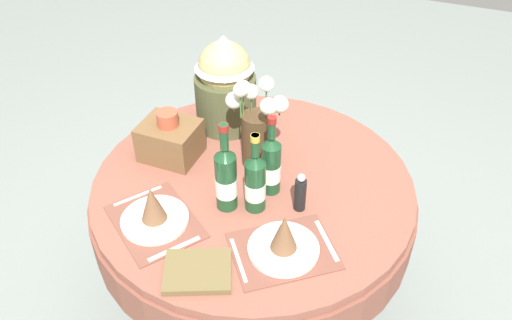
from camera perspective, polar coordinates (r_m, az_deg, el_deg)
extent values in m
plane|color=gray|center=(2.57, -0.27, -14.54)|extent=(8.00, 8.00, 0.00)
cylinder|color=brown|center=(2.05, -0.33, -2.68)|extent=(1.24, 1.24, 0.04)
cylinder|color=brown|center=(2.12, -0.32, -4.82)|extent=(1.27, 1.27, 0.17)
cylinder|color=black|center=(2.30, -0.30, -9.20)|extent=(0.12, 0.12, 0.66)
cylinder|color=black|center=(2.56, -0.27, -14.34)|extent=(0.68, 0.68, 0.03)
cube|color=brown|center=(1.91, -10.87, -6.57)|extent=(0.43, 0.41, 0.00)
cylinder|color=silver|center=(1.90, -10.90, -6.36)|extent=(0.24, 0.24, 0.02)
cone|color=brown|center=(1.85, -11.19, -4.65)|extent=(0.09, 0.09, 0.14)
cube|color=silver|center=(2.01, -12.68, -3.81)|extent=(0.12, 0.16, 0.00)
cube|color=silver|center=(1.80, -8.84, -9.49)|extent=(0.12, 0.16, 0.00)
cube|color=brown|center=(1.78, 2.98, -9.78)|extent=(0.43, 0.41, 0.00)
cylinder|color=silver|center=(1.78, 2.99, -9.57)|extent=(0.24, 0.24, 0.02)
cone|color=brown|center=(1.72, 3.07, -7.84)|extent=(0.09, 0.09, 0.14)
cube|color=silver|center=(1.75, -1.92, -10.77)|extent=(0.13, 0.16, 0.00)
cube|color=silver|center=(1.82, 7.66, -8.63)|extent=(0.13, 0.16, 0.00)
cylinder|color=#47331E|center=(2.06, 0.07, 2.24)|extent=(0.12, 0.12, 0.23)
sphere|color=white|center=(1.97, 2.59, 6.05)|extent=(0.07, 0.07, 0.07)
cylinder|color=#4C7038|center=(1.99, 2.56, 5.18)|extent=(0.01, 0.01, 0.03)
sphere|color=white|center=(1.99, -2.41, 6.48)|extent=(0.07, 0.07, 0.07)
cylinder|color=#4C7038|center=(2.01, -2.38, 5.62)|extent=(0.01, 0.01, 0.03)
sphere|color=white|center=(1.91, -1.71, 7.60)|extent=(0.05, 0.05, 0.05)
cylinder|color=#4C7038|center=(1.95, -1.67, 5.88)|extent=(0.01, 0.01, 0.10)
sphere|color=white|center=(1.90, 1.14, 8.26)|extent=(0.06, 0.06, 0.06)
cylinder|color=#4C7038|center=(1.94, 1.11, 6.18)|extent=(0.01, 0.01, 0.13)
sphere|color=white|center=(1.93, -1.43, 7.79)|extent=(0.06, 0.06, 0.06)
cylinder|color=#4C7038|center=(1.97, -1.40, 6.09)|extent=(0.01, 0.01, 0.10)
sphere|color=white|center=(1.95, -0.52, 7.42)|extent=(0.06, 0.06, 0.06)
cylinder|color=#4C7038|center=(1.98, -0.51, 6.02)|extent=(0.01, 0.01, 0.08)
sphere|color=white|center=(1.88, 1.37, 5.84)|extent=(0.06, 0.06, 0.06)
cylinder|color=#4C7038|center=(1.91, 1.35, 4.42)|extent=(0.01, 0.01, 0.07)
cylinder|color=#194223|center=(1.93, 1.62, -0.92)|extent=(0.07, 0.07, 0.21)
cylinder|color=silver|center=(1.94, 1.62, -1.30)|extent=(0.07, 0.07, 0.07)
cone|color=#194223|center=(1.86, 1.69, 1.96)|extent=(0.07, 0.07, 0.03)
cylinder|color=#194223|center=(1.82, 1.73, 3.50)|extent=(0.03, 0.03, 0.09)
cylinder|color=maroon|center=(1.80, 1.75, 4.35)|extent=(0.03, 0.03, 0.02)
cylinder|color=#194223|center=(1.86, -0.08, -2.84)|extent=(0.08, 0.08, 0.20)
cylinder|color=silver|center=(1.87, -0.08, -3.21)|extent=(0.08, 0.08, 0.07)
cone|color=#194223|center=(1.78, -0.09, 0.02)|extent=(0.08, 0.08, 0.03)
cylinder|color=#194223|center=(1.75, -0.09, 1.57)|extent=(0.03, 0.03, 0.09)
cylinder|color=#B29933|center=(1.73, -0.09, 2.40)|extent=(0.03, 0.03, 0.02)
cylinder|color=#194223|center=(1.86, -3.26, -2.40)|extent=(0.08, 0.08, 0.23)
cylinder|color=silver|center=(1.87, -3.24, -2.82)|extent=(0.08, 0.08, 0.08)
cone|color=#194223|center=(1.78, -3.40, 0.76)|extent=(0.08, 0.08, 0.04)
cylinder|color=#194223|center=(1.74, -3.49, 2.51)|extent=(0.03, 0.03, 0.10)
cylinder|color=maroon|center=(1.72, -3.54, 3.53)|extent=(0.03, 0.03, 0.02)
cylinder|color=black|center=(1.89, 4.81, -3.78)|extent=(0.04, 0.04, 0.13)
sphere|color=#B7B7BC|center=(1.83, 4.94, -1.92)|extent=(0.03, 0.03, 0.03)
cube|color=brown|center=(1.72, -6.34, -11.89)|extent=(0.27, 0.24, 0.02)
cylinder|color=#474C2D|center=(2.28, -3.28, 6.40)|extent=(0.26, 0.26, 0.23)
sphere|color=tan|center=(2.20, -3.44, 9.98)|extent=(0.22, 0.22, 0.22)
cone|color=silver|center=(2.17, -3.51, 11.65)|extent=(0.25, 0.25, 0.14)
cube|color=brown|center=(2.14, -9.29, 2.11)|extent=(0.22, 0.19, 0.15)
cylinder|color=#B24C33|center=(2.08, -9.58, 4.44)|extent=(0.08, 0.08, 0.06)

